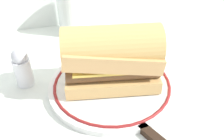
{
  "coord_description": "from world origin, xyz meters",
  "views": [
    {
      "loc": [
        -0.11,
        -0.34,
        0.33
      ],
      "look_at": [
        -0.01,
        0.03,
        0.04
      ],
      "focal_mm": 40.35,
      "sensor_mm": 36.0,
      "label": 1
    }
  ],
  "objects_px": {
    "plate": "(112,85)",
    "drinking_glass": "(71,17)",
    "salt_shaker": "(22,68)",
    "sausage_sandwich": "(112,56)"
  },
  "relations": [
    {
      "from": "plate",
      "to": "drinking_glass",
      "type": "height_order",
      "value": "drinking_glass"
    },
    {
      "from": "drinking_glass",
      "to": "salt_shaker",
      "type": "distance_m",
      "value": 0.23
    },
    {
      "from": "plate",
      "to": "salt_shaker",
      "type": "xyz_separation_m",
      "value": [
        -0.17,
        0.06,
        0.03
      ]
    },
    {
      "from": "plate",
      "to": "salt_shaker",
      "type": "relative_size",
      "value": 3.01
    },
    {
      "from": "drinking_glass",
      "to": "plate",
      "type": "bearing_deg",
      "value": -80.68
    },
    {
      "from": "plate",
      "to": "sausage_sandwich",
      "type": "height_order",
      "value": "sausage_sandwich"
    },
    {
      "from": "sausage_sandwich",
      "to": "drinking_glass",
      "type": "height_order",
      "value": "sausage_sandwich"
    },
    {
      "from": "plate",
      "to": "sausage_sandwich",
      "type": "distance_m",
      "value": 0.07
    },
    {
      "from": "plate",
      "to": "sausage_sandwich",
      "type": "xyz_separation_m",
      "value": [
        -0.0,
        0.0,
        0.07
      ]
    },
    {
      "from": "salt_shaker",
      "to": "sausage_sandwich",
      "type": "bearing_deg",
      "value": -19.95
    }
  ]
}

